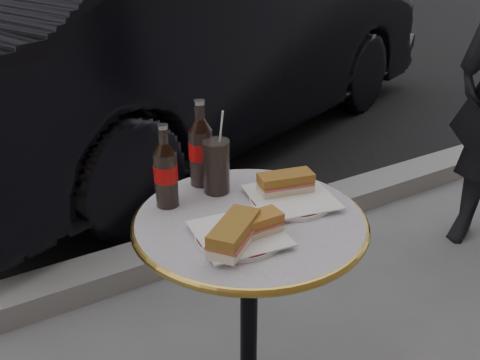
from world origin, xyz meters
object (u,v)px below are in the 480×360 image
plate_right (291,199)px  cola_bottle_right (201,143)px  cola_bottle_left (165,166)px  parked_car (200,40)px  bistro_table (249,325)px  plate_left (239,236)px  cola_glass (216,166)px

plate_right → cola_bottle_right: bearing=125.4°
cola_bottle_left → parked_car: (1.17, 2.10, -0.16)m
bistro_table → cola_bottle_left: size_ratio=3.14×
parked_car → cola_bottle_left: bearing=129.3°
plate_left → cola_glass: (0.07, 0.25, 0.07)m
plate_left → cola_bottle_right: 0.34m
bistro_table → plate_right: bearing=6.2°
cola_glass → parked_car: parked_car is taller
cola_glass → parked_car: 2.33m
parked_car → plate_left: bearing=133.5°
cola_bottle_left → parked_car: 2.41m
parked_car → cola_bottle_right: bearing=131.5°
cola_bottle_left → cola_glass: 0.16m
plate_right → parked_car: (0.87, 2.26, -0.05)m
cola_bottle_left → cola_bottle_right: size_ratio=0.91×
bistro_table → plate_left: 0.39m
bistro_table → cola_glass: bearing=90.9°
plate_right → cola_glass: bearing=132.8°
cola_bottle_right → bistro_table: bearing=-86.1°
bistro_table → cola_bottle_left: 0.54m
cola_glass → cola_bottle_right: bearing=101.4°
bistro_table → cola_glass: (-0.00, 0.17, 0.45)m
bistro_table → parked_car: (1.01, 2.27, 0.33)m
bistro_table → cola_bottle_right: 0.55m
plate_right → cola_bottle_right: cola_bottle_right is taller
cola_bottle_right → plate_right: bearing=-54.6°
plate_left → cola_bottle_right: (0.06, 0.31, 0.12)m
plate_right → parked_car: 2.42m
bistro_table → cola_bottle_left: bearing=132.2°
cola_glass → bistro_table: bearing=-89.1°
cola_glass → plate_right: bearing=-47.2°
plate_left → parked_car: 2.59m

